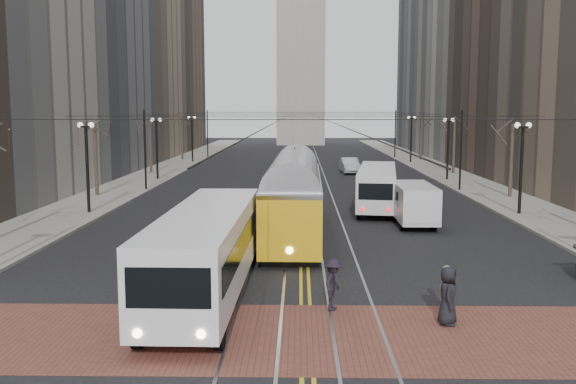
{
  "coord_description": "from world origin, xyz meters",
  "views": [
    {
      "loc": [
        -0.22,
        -22.31,
        6.68
      ],
      "look_at": [
        -0.73,
        6.18,
        3.0
      ],
      "focal_mm": 40.0,
      "sensor_mm": 36.0,
      "label": 1
    }
  ],
  "objects_px": {
    "rear_bus": "(377,189)",
    "pedestrian_a": "(448,296)",
    "transit_bus": "(207,254)",
    "streetcar": "(294,204)",
    "sedan_silver": "(350,165)",
    "pedestrian_b": "(445,288)",
    "cargo_van": "(414,205)",
    "sedan_grey": "(426,196)",
    "pedestrian_d": "(333,284)"
  },
  "relations": [
    {
      "from": "streetcar",
      "to": "rear_bus",
      "type": "distance_m",
      "value": 10.95
    },
    {
      "from": "pedestrian_b",
      "to": "sedan_silver",
      "type": "bearing_deg",
      "value": 167.79
    },
    {
      "from": "cargo_van",
      "to": "pedestrian_b",
      "type": "bearing_deg",
      "value": -96.01
    },
    {
      "from": "pedestrian_a",
      "to": "sedan_grey",
      "type": "bearing_deg",
      "value": 1.85
    },
    {
      "from": "sedan_silver",
      "to": "pedestrian_a",
      "type": "relative_size",
      "value": 2.64
    },
    {
      "from": "transit_bus",
      "to": "pedestrian_d",
      "type": "relative_size",
      "value": 7.16
    },
    {
      "from": "cargo_van",
      "to": "sedan_grey",
      "type": "distance_m",
      "value": 7.95
    },
    {
      "from": "pedestrian_b",
      "to": "sedan_grey",
      "type": "bearing_deg",
      "value": 158.7
    },
    {
      "from": "streetcar",
      "to": "pedestrian_d",
      "type": "relative_size",
      "value": 8.39
    },
    {
      "from": "pedestrian_b",
      "to": "pedestrian_a",
      "type": "bearing_deg",
      "value": -20.86
    },
    {
      "from": "rear_bus",
      "to": "cargo_van",
      "type": "relative_size",
      "value": 2.0
    },
    {
      "from": "transit_bus",
      "to": "rear_bus",
      "type": "xyz_separation_m",
      "value": [
        8.5,
        20.43,
        -0.16
      ]
    },
    {
      "from": "cargo_van",
      "to": "pedestrian_b",
      "type": "distance_m",
      "value": 15.98
    },
    {
      "from": "rear_bus",
      "to": "pedestrian_b",
      "type": "xyz_separation_m",
      "value": [
        -0.37,
        -21.93,
        -0.63
      ]
    },
    {
      "from": "streetcar",
      "to": "sedan_grey",
      "type": "distance_m",
      "value": 14.35
    },
    {
      "from": "cargo_van",
      "to": "pedestrian_a",
      "type": "distance_m",
      "value": 17.41
    },
    {
      "from": "transit_bus",
      "to": "cargo_van",
      "type": "height_order",
      "value": "transit_bus"
    },
    {
      "from": "streetcar",
      "to": "pedestrian_b",
      "type": "relative_size",
      "value": 9.62
    },
    {
      "from": "sedan_silver",
      "to": "pedestrian_b",
      "type": "distance_m",
      "value": 46.71
    },
    {
      "from": "transit_bus",
      "to": "sedan_silver",
      "type": "relative_size",
      "value": 2.57
    },
    {
      "from": "sedan_grey",
      "to": "pedestrian_d",
      "type": "xyz_separation_m",
      "value": [
        -7.7,
        -23.5,
        0.16
      ]
    },
    {
      "from": "cargo_van",
      "to": "sedan_silver",
      "type": "height_order",
      "value": "cargo_van"
    },
    {
      "from": "cargo_van",
      "to": "pedestrian_d",
      "type": "bearing_deg",
      "value": -108.71
    },
    {
      "from": "cargo_van",
      "to": "streetcar",
      "type": "bearing_deg",
      "value": -153.41
    },
    {
      "from": "sedan_silver",
      "to": "pedestrian_b",
      "type": "relative_size",
      "value": 3.2
    },
    {
      "from": "pedestrian_b",
      "to": "pedestrian_d",
      "type": "distance_m",
      "value": 3.72
    },
    {
      "from": "transit_bus",
      "to": "pedestrian_b",
      "type": "height_order",
      "value": "transit_bus"
    },
    {
      "from": "sedan_silver",
      "to": "pedestrian_a",
      "type": "height_order",
      "value": "pedestrian_a"
    },
    {
      "from": "transit_bus",
      "to": "pedestrian_d",
      "type": "xyz_separation_m",
      "value": [
        4.41,
        -1.5,
        -0.68
      ]
    },
    {
      "from": "rear_bus",
      "to": "cargo_van",
      "type": "height_order",
      "value": "rear_bus"
    },
    {
      "from": "pedestrian_a",
      "to": "sedan_silver",
      "type": "bearing_deg",
      "value": 10.66
    },
    {
      "from": "transit_bus",
      "to": "streetcar",
      "type": "height_order",
      "value": "streetcar"
    },
    {
      "from": "streetcar",
      "to": "rear_bus",
      "type": "relative_size",
      "value": 1.36
    },
    {
      "from": "streetcar",
      "to": "rear_bus",
      "type": "height_order",
      "value": "streetcar"
    },
    {
      "from": "sedan_silver",
      "to": "sedan_grey",
      "type": "bearing_deg",
      "value": -85.38
    },
    {
      "from": "pedestrian_a",
      "to": "streetcar",
      "type": "bearing_deg",
      "value": 30.92
    },
    {
      "from": "cargo_van",
      "to": "pedestrian_b",
      "type": "height_order",
      "value": "cargo_van"
    },
    {
      "from": "sedan_grey",
      "to": "pedestrian_d",
      "type": "bearing_deg",
      "value": -105.4
    },
    {
      "from": "streetcar",
      "to": "transit_bus",
      "type": "bearing_deg",
      "value": -104.34
    },
    {
      "from": "streetcar",
      "to": "rear_bus",
      "type": "bearing_deg",
      "value": 60.67
    },
    {
      "from": "sedan_grey",
      "to": "pedestrian_d",
      "type": "height_order",
      "value": "pedestrian_d"
    },
    {
      "from": "streetcar",
      "to": "sedan_silver",
      "type": "bearing_deg",
      "value": 81.64
    },
    {
      "from": "cargo_van",
      "to": "pedestrian_a",
      "type": "xyz_separation_m",
      "value": [
        -2.0,
        -17.3,
        -0.25
      ]
    },
    {
      "from": "rear_bus",
      "to": "sedan_grey",
      "type": "distance_m",
      "value": 4.0
    },
    {
      "from": "rear_bus",
      "to": "pedestrian_a",
      "type": "relative_size",
      "value": 5.83
    },
    {
      "from": "sedan_grey",
      "to": "pedestrian_a",
      "type": "xyz_separation_m",
      "value": [
        -4.22,
        -24.92,
        0.21
      ]
    },
    {
      "from": "streetcar",
      "to": "sedan_grey",
      "type": "height_order",
      "value": "streetcar"
    },
    {
      "from": "transit_bus",
      "to": "pedestrian_a",
      "type": "height_order",
      "value": "transit_bus"
    },
    {
      "from": "rear_bus",
      "to": "cargo_van",
      "type": "bearing_deg",
      "value": -69.13
    },
    {
      "from": "sedan_grey",
      "to": "sedan_silver",
      "type": "xyz_separation_m",
      "value": [
        -3.55,
        23.2,
        0.08
      ]
    }
  ]
}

